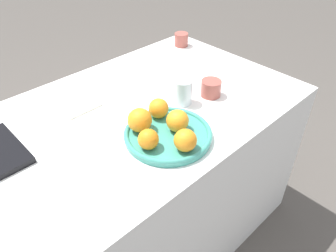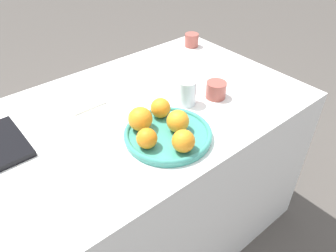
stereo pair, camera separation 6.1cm
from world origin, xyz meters
TOP-DOWN VIEW (x-y plane):
  - ground_plane at (0.00, 0.00)m, footprint 12.00×12.00m
  - table at (0.00, 0.00)m, footprint 1.50×0.82m
  - fruit_platter at (0.07, -0.21)m, footprint 0.30×0.30m
  - orange_0 at (0.10, -0.22)m, footprint 0.08×0.08m
  - orange_1 at (0.05, -0.31)m, footprint 0.07×0.07m
  - orange_2 at (-0.03, -0.22)m, footprint 0.07×0.07m
  - orange_3 at (0.01, -0.13)m, footprint 0.08×0.08m
  - orange_4 at (0.11, -0.12)m, footprint 0.07×0.07m
  - water_glass at (0.26, -0.09)m, footprint 0.07×0.07m
  - cup_0 at (0.38, -0.13)m, footprint 0.08×0.08m
  - cup_1 at (0.64, 0.29)m, footprint 0.07×0.07m
  - napkin at (-0.05, 0.17)m, footprint 0.14×0.13m

SIDE VIEW (x-z plane):
  - ground_plane at x=0.00m, z-range 0.00..0.00m
  - table at x=0.00m, z-range 0.00..0.75m
  - napkin at x=-0.05m, z-range 0.75..0.76m
  - fruit_platter at x=0.07m, z-range 0.75..0.78m
  - cup_0 at x=0.38m, z-range 0.75..0.82m
  - cup_1 at x=0.64m, z-range 0.75..0.82m
  - water_glass at x=0.26m, z-range 0.75..0.85m
  - orange_2 at x=-0.03m, z-range 0.77..0.84m
  - orange_4 at x=0.11m, z-range 0.77..0.84m
  - orange_1 at x=0.05m, z-range 0.77..0.84m
  - orange_0 at x=0.10m, z-range 0.77..0.85m
  - orange_3 at x=0.01m, z-range 0.77..0.85m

